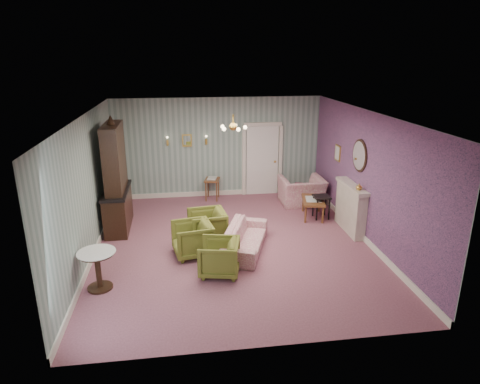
{
  "coord_description": "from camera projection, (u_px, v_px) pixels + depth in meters",
  "views": [
    {
      "loc": [
        -1.06,
        -8.52,
        4.09
      ],
      "look_at": [
        0.2,
        0.4,
        1.1
      ],
      "focal_mm": 31.52,
      "sensor_mm": 36.0,
      "label": 1
    }
  ],
  "objects": [
    {
      "name": "framed_print",
      "position": [
        338.0,
        153.0,
        10.97
      ],
      "size": [
        0.04,
        0.34,
        0.42
      ],
      "primitive_type": null,
      "color": "gold",
      "rests_on": "wall_right"
    },
    {
      "name": "sconce_right",
      "position": [
        206.0,
        140.0,
        12.09
      ],
      "size": [
        0.16,
        0.12,
        0.3
      ],
      "primitive_type": null,
      "color": "gold",
      "rests_on": "wall_back"
    },
    {
      "name": "pedestal_table",
      "position": [
        98.0,
        270.0,
        7.56
      ],
      "size": [
        0.76,
        0.76,
        0.74
      ],
      "primitive_type": null,
      "rotation": [
        0.0,
        0.0,
        -0.12
      ],
      "color": "black",
      "rests_on": "floor"
    },
    {
      "name": "wall_front",
      "position": [
        266.0,
        258.0,
        5.69
      ],
      "size": [
        6.0,
        0.0,
        6.0
      ],
      "primitive_type": "plane",
      "rotation": [
        -1.57,
        0.0,
        0.0
      ],
      "color": "gray",
      "rests_on": "ground"
    },
    {
      "name": "wingback_chair",
      "position": [
        302.0,
        187.0,
        11.79
      ],
      "size": [
        1.2,
        0.8,
        1.03
      ],
      "primitive_type": "imported",
      "rotation": [
        0.0,
        0.0,
        3.17
      ],
      "color": "#A84366",
      "rests_on": "floor"
    },
    {
      "name": "coffee_table",
      "position": [
        313.0,
        208.0,
        10.94
      ],
      "size": [
        0.73,
        1.06,
        0.49
      ],
      "primitive_type": null,
      "rotation": [
        0.0,
        0.0,
        -0.21
      ],
      "color": "brown",
      "rests_on": "floor"
    },
    {
      "name": "dresser",
      "position": [
        115.0,
        175.0,
        9.93
      ],
      "size": [
        0.58,
        1.62,
        2.7
      ],
      "primitive_type": null,
      "rotation": [
        0.0,
        0.0,
        0.01
      ],
      "color": "black",
      "rests_on": "floor"
    },
    {
      "name": "mantel_vase",
      "position": [
        359.0,
        187.0,
        9.42
      ],
      "size": [
        0.15,
        0.15,
        0.15
      ],
      "primitive_type": "imported",
      "color": "gold",
      "rests_on": "fireplace"
    },
    {
      "name": "wall_back",
      "position": [
        218.0,
        148.0,
        12.27
      ],
      "size": [
        6.0,
        0.0,
        6.0
      ],
      "primitive_type": "plane",
      "rotation": [
        1.57,
        0.0,
        0.0
      ],
      "color": "gray",
      "rests_on": "ground"
    },
    {
      "name": "nesting_table",
      "position": [
        212.0,
        188.0,
        12.26
      ],
      "size": [
        0.51,
        0.59,
        0.67
      ],
      "primitive_type": null,
      "rotation": [
        0.0,
        0.0,
        -0.22
      ],
      "color": "brown",
      "rests_on": "floor"
    },
    {
      "name": "wall_right_floral",
      "position": [
        366.0,
        177.0,
        9.38
      ],
      "size": [
        0.0,
        7.0,
        7.0
      ],
      "primitive_type": "plane",
      "rotation": [
        1.57,
        0.0,
        -1.57
      ],
      "color": "#BE5F96",
      "rests_on": "ground"
    },
    {
      "name": "fireplace",
      "position": [
        351.0,
        208.0,
        10.01
      ],
      "size": [
        0.3,
        1.4,
        1.16
      ],
      "primitive_type": null,
      "color": "beige",
      "rests_on": "floor"
    },
    {
      "name": "wall_left",
      "position": [
        88.0,
        189.0,
        8.58
      ],
      "size": [
        0.0,
        7.0,
        7.0
      ],
      "primitive_type": "plane",
      "rotation": [
        1.57,
        0.0,
        1.57
      ],
      "color": "gray",
      "rests_on": "ground"
    },
    {
      "name": "side_table_black",
      "position": [
        321.0,
        207.0,
        10.85
      ],
      "size": [
        0.4,
        0.4,
        0.61
      ],
      "primitive_type": null,
      "rotation": [
        0.0,
        0.0,
        -0.0
      ],
      "color": "black",
      "rests_on": "floor"
    },
    {
      "name": "wall_right",
      "position": [
        367.0,
        177.0,
        9.38
      ],
      "size": [
        0.0,
        7.0,
        7.0
      ],
      "primitive_type": "plane",
      "rotation": [
        1.57,
        0.0,
        -1.57
      ],
      "color": "gray",
      "rests_on": "ground"
    },
    {
      "name": "olive_chair_c",
      "position": [
        207.0,
        225.0,
        9.47
      ],
      "size": [
        0.83,
        0.88,
        0.82
      ],
      "primitive_type": "imported",
      "rotation": [
        0.0,
        0.0,
        -1.45
      ],
      "color": "olive",
      "rests_on": "floor"
    },
    {
      "name": "sconce_left",
      "position": [
        167.0,
        141.0,
        11.94
      ],
      "size": [
        0.16,
        0.12,
        0.3
      ],
      "primitive_type": null,
      "color": "gold",
      "rests_on": "wall_back"
    },
    {
      "name": "door",
      "position": [
        262.0,
        159.0,
        12.52
      ],
      "size": [
        1.12,
        0.12,
        2.16
      ],
      "primitive_type": null,
      "color": "white",
      "rests_on": "floor"
    },
    {
      "name": "olive_chair_b",
      "position": [
        192.0,
        237.0,
        8.83
      ],
      "size": [
        0.86,
        0.9,
        0.8
      ],
      "primitive_type": "imported",
      "rotation": [
        0.0,
        0.0,
        -1.39
      ],
      "color": "olive",
      "rests_on": "floor"
    },
    {
      "name": "ceiling",
      "position": [
        233.0,
        114.0,
        8.52
      ],
      "size": [
        7.0,
        7.0,
        0.0
      ],
      "primitive_type": "plane",
      "rotation": [
        3.14,
        0.0,
        0.0
      ],
      "color": "white",
      "rests_on": "ground"
    },
    {
      "name": "oval_mirror",
      "position": [
        359.0,
        156.0,
        9.62
      ],
      "size": [
        0.04,
        0.76,
        0.84
      ],
      "primitive_type": null,
      "color": "white",
      "rests_on": "wall_right"
    },
    {
      "name": "chandelier",
      "position": [
        233.0,
        128.0,
        8.61
      ],
      "size": [
        0.56,
        0.56,
        0.36
      ],
      "primitive_type": null,
      "color": "gold",
      "rests_on": "ceiling"
    },
    {
      "name": "burgundy_cushion",
      "position": [
        302.0,
        190.0,
        11.65
      ],
      "size": [
        0.41,
        0.28,
        0.39
      ],
      "primitive_type": "cube",
      "rotation": [
        0.17,
        0.0,
        -0.35
      ],
      "color": "maroon",
      "rests_on": "wingback_chair"
    },
    {
      "name": "floor",
      "position": [
        234.0,
        244.0,
        9.43
      ],
      "size": [
        7.0,
        7.0,
        0.0
      ],
      "primitive_type": "plane",
      "color": "#955669",
      "rests_on": "ground"
    },
    {
      "name": "olive_chair_a",
      "position": [
        219.0,
        256.0,
        8.08
      ],
      "size": [
        0.83,
        0.87,
        0.76
      ],
      "primitive_type": "imported",
      "rotation": [
        0.0,
        0.0,
        -1.78
      ],
      "color": "olive",
      "rests_on": "floor"
    },
    {
      "name": "gilt_mirror_back",
      "position": [
        187.0,
        141.0,
        12.03
      ],
      "size": [
        0.28,
        0.06,
        0.36
      ],
      "primitive_type": null,
      "color": "gold",
      "rests_on": "wall_back"
    },
    {
      "name": "sofa_chintz",
      "position": [
        245.0,
        234.0,
        9.09
      ],
      "size": [
        1.13,
        1.94,
        0.73
      ],
      "primitive_type": "imported",
      "rotation": [
        0.0,
        0.0,
        1.24
      ],
      "color": "#A84366",
      "rests_on": "floor"
    }
  ]
}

